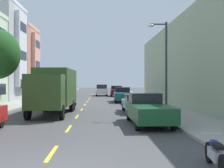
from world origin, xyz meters
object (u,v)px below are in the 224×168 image
at_px(street_lamp, 164,61).
at_px(delivery_box_truck, 55,88).
at_px(parked_sedan_sky, 136,103).
at_px(parked_suv_black, 65,90).
at_px(parked_motorcycle, 216,155).
at_px(parked_pickup_navy, 58,93).
at_px(parked_pickup_forest, 148,110).
at_px(moving_white_sedan, 102,90).
at_px(parked_hatchback_champagne, 69,90).
at_px(parked_pickup_teal, 123,95).
at_px(parked_pickup_burgundy, 117,91).

xyz_separation_m(street_lamp, delivery_box_truck, (-7.73, 2.09, -1.92)).
relative_size(street_lamp, parked_sedan_sky, 1.40).
xyz_separation_m(delivery_box_truck, parked_suv_black, (-2.68, 27.52, -0.92)).
bearing_deg(parked_motorcycle, parked_suv_black, 102.62).
relative_size(street_lamp, parked_pickup_navy, 1.19).
xyz_separation_m(parked_pickup_forest, parked_suv_black, (-8.76, 32.96, 0.16)).
bearing_deg(moving_white_sedan, parked_suv_black, 179.13).
distance_m(delivery_box_truck, parked_pickup_navy, 18.42).
bearing_deg(parked_hatchback_champagne, delivery_box_truck, -85.49).
distance_m(parked_hatchback_champagne, parked_suv_black, 6.15).
bearing_deg(delivery_box_truck, parked_motorcycle, -64.44).
distance_m(delivery_box_truck, parked_motorcycle, 15.25).
bearing_deg(parked_pickup_navy, street_lamp, -63.28).
height_order(parked_pickup_teal, parked_suv_black, parked_suv_black).
relative_size(delivery_box_truck, parked_suv_black, 1.68).
bearing_deg(moving_white_sedan, parked_pickup_navy, -123.46).
xyz_separation_m(parked_pickup_forest, parked_motorcycle, (0.47, -8.25, -0.42)).
bearing_deg(parked_motorcycle, delivery_box_truck, 115.56).
bearing_deg(parked_sedan_sky, parked_pickup_teal, 90.51).
distance_m(parked_sedan_sky, parked_motorcycle, 14.51).
distance_m(delivery_box_truck, moving_white_sedan, 27.67).
xyz_separation_m(parked_pickup_teal, parked_pickup_burgundy, (0.03, 13.59, 0.00)).
bearing_deg(parked_pickup_navy, parked_suv_black, 91.19).
bearing_deg(parked_pickup_burgundy, moving_white_sedan, 150.35).
bearing_deg(moving_white_sedan, parked_sedan_sky, -84.50).
height_order(delivery_box_truck, parked_suv_black, delivery_box_truck).
height_order(parked_pickup_teal, parked_pickup_navy, same).
bearing_deg(parked_pickup_teal, parked_pickup_burgundy, 89.88).
relative_size(delivery_box_truck, parked_pickup_teal, 1.52).
bearing_deg(parked_pickup_navy, moving_white_sedan, 56.54).
bearing_deg(street_lamp, parked_pickup_forest, -116.21).
xyz_separation_m(parked_pickup_navy, parked_motorcycle, (9.03, -31.91, -0.42)).
bearing_deg(parked_pickup_forest, parked_pickup_burgundy, 90.00).
bearing_deg(parked_pickup_navy, parked_hatchback_champagne, 90.63).
bearing_deg(parked_suv_black, parked_sedan_sky, -71.69).
distance_m(parked_pickup_burgundy, parked_motorcycle, 39.70).
height_order(parked_pickup_burgundy, moving_white_sedan, moving_white_sedan).
bearing_deg(parked_pickup_teal, parked_motorcycle, -88.91).
bearing_deg(parked_pickup_teal, street_lamp, -83.38).
relative_size(street_lamp, parked_pickup_burgundy, 1.19).
bearing_deg(parked_hatchback_champagne, parked_suv_black, -90.23).
distance_m(parked_pickup_teal, moving_white_sedan, 15.21).
bearing_deg(parked_pickup_navy, delivery_box_truck, -82.23).
relative_size(parked_pickup_forest, parked_suv_black, 1.10).
bearing_deg(moving_white_sedan, parked_pickup_burgundy, -29.65).
relative_size(parked_pickup_burgundy, parked_motorcycle, 2.59).
bearing_deg(parked_sedan_sky, parked_hatchback_champagne, 105.01).
height_order(parked_pickup_forest, parked_sedan_sky, parked_pickup_forest).
distance_m(parked_pickup_burgundy, parked_suv_black, 8.89).
distance_m(street_lamp, parked_pickup_navy, 22.93).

